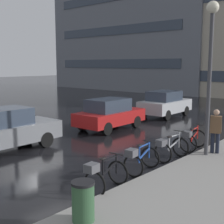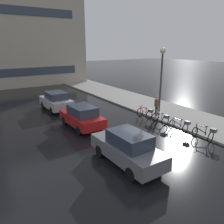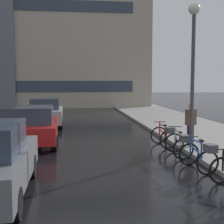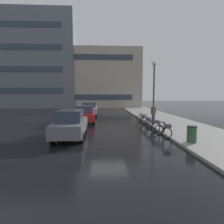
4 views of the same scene
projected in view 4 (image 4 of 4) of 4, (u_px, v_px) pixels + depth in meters
name	position (u px, v px, depth m)	size (l,w,h in m)	color
ground_plane	(108.00, 133.00, 12.02)	(140.00, 140.00, 0.00)	black
sidewalk_kerb	(153.00, 115.00, 22.25)	(4.80, 60.00, 0.14)	gray
bicycle_nearest	(164.00, 130.00, 10.71)	(0.83, 1.43, 0.99)	black
bicycle_second	(153.00, 125.00, 12.51)	(0.85, 1.46, 0.96)	black
bicycle_third	(147.00, 121.00, 14.29)	(0.79, 1.45, 1.00)	black
bicycle_farthest	(142.00, 118.00, 16.01)	(0.84, 1.40, 0.97)	black
car_grey	(71.00, 124.00, 10.78)	(1.82, 4.34, 1.71)	slate
car_red	(85.00, 114.00, 16.63)	(1.96, 4.02, 1.63)	#AD1919
car_silver	(89.00, 109.00, 22.05)	(2.02, 3.99, 1.69)	#B2B5BA
pedestrian	(153.00, 113.00, 15.85)	(0.46, 0.37, 1.79)	#1E2333
streetlamp	(154.00, 81.00, 15.14)	(0.43, 0.43, 5.57)	#424247
trash_bin	(192.00, 135.00, 9.16)	(0.50, 0.50, 1.01)	#2D5133
building_facade_main	(87.00, 79.00, 38.12)	(22.74, 7.26, 12.30)	#B2A893
building_facade_side	(20.00, 61.00, 36.77)	(23.59, 7.28, 19.44)	slate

